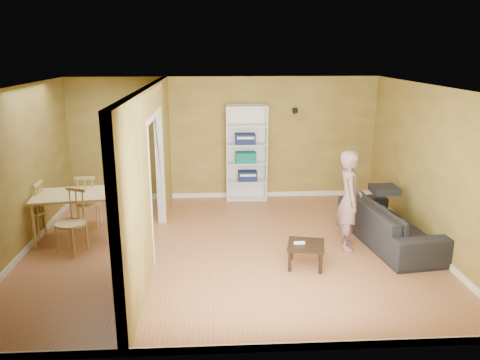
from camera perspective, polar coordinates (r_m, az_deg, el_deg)
name	(u,v)px	position (r m, az deg, el deg)	size (l,w,h in m)	color
room_shell	(228,171)	(7.31, -1.48, 1.06)	(6.50, 6.50, 6.50)	#A46C45
partition	(151,172)	(7.37, -10.84, 0.91)	(0.22, 5.50, 2.60)	#A98F44
wall_speaker	(295,110)	(9.98, 6.72, 8.43)	(0.10, 0.10, 0.10)	black
sofa	(390,217)	(8.21, 17.79, -4.30)	(1.00, 2.33, 0.89)	black
person	(350,192)	(7.64, 13.25, -1.41)	(0.54, 0.69, 1.91)	slate
bookshelf	(246,153)	(9.93, 0.77, 3.32)	(0.86, 0.37, 2.03)	white
paper_box_navy_a	(248,176)	(10.00, 0.93, 0.53)	(0.40, 0.26, 0.20)	navy
paper_box_teal	(246,157)	(9.90, 0.69, 2.80)	(0.43, 0.28, 0.22)	#27876E
paper_box_navy_b	(245,139)	(9.81, 0.64, 5.05)	(0.42, 0.27, 0.21)	#1A264C
coffee_table	(306,247)	(7.09, 8.05, -8.09)	(0.53, 0.53, 0.36)	#332115
game_controller	(299,243)	(7.05, 7.24, -7.60)	(0.16, 0.04, 0.03)	white
dining_table	(73,198)	(8.37, -19.67, -2.08)	(1.28, 0.86, 0.80)	tan
chair_left	(30,211)	(8.70, -24.19, -3.44)	(0.46, 0.46, 1.00)	#CBB67E
chair_near	(70,222)	(7.88, -19.98, -4.81)	(0.47, 0.47, 1.03)	tan
chair_far	(89,201)	(8.89, -17.97, -2.41)	(0.46, 0.46, 1.00)	#DABE79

